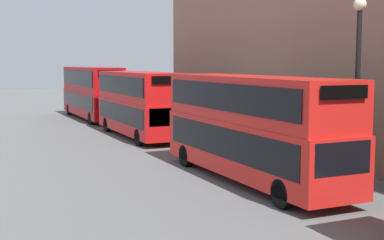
{
  "coord_description": "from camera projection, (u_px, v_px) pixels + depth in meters",
  "views": [
    {
      "loc": [
        -9.38,
        1.59,
        4.82
      ],
      "look_at": [
        0.48,
        23.29,
        2.23
      ],
      "focal_mm": 50.0,
      "sensor_mm": 36.0,
      "label": 1
    }
  ],
  "objects": [
    {
      "name": "street_lamp",
      "position": [
        358.0,
        78.0,
        18.55
      ],
      "size": [
        0.44,
        0.44,
        7.01
      ],
      "color": "black",
      "rests_on": "ground"
    },
    {
      "name": "bus_second_in_queue",
      "position": [
        251.0,
        124.0,
        21.45
      ],
      "size": [
        2.59,
        11.1,
        4.26
      ],
      "color": "red",
      "rests_on": "ground"
    },
    {
      "name": "bus_trailing",
      "position": [
        92.0,
        91.0,
        45.17
      ],
      "size": [
        2.59,
        11.49,
        4.38
      ],
      "color": "#A80F14",
      "rests_on": "ground"
    },
    {
      "name": "bus_third_in_queue",
      "position": [
        138.0,
        101.0,
        34.19
      ],
      "size": [
        2.59,
        10.07,
        4.2
      ],
      "color": "red",
      "rests_on": "ground"
    }
  ]
}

